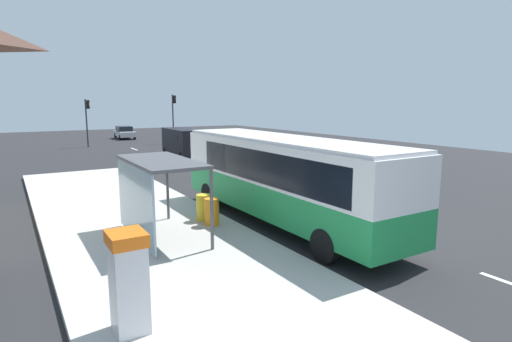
# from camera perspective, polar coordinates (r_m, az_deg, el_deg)

# --- Properties ---
(ground_plane) EXTENTS (56.00, 92.00, 0.04)m
(ground_plane) POSITION_cam_1_polar(r_m,az_deg,el_deg) (27.08, -8.64, -0.15)
(ground_plane) COLOR #262628
(sidewalk_platform) EXTENTS (6.20, 30.00, 0.18)m
(sidewalk_platform) POSITION_cam_1_polar(r_m,az_deg,el_deg) (13.94, -13.95, -9.11)
(sidewalk_platform) COLOR beige
(sidewalk_platform) RESTS_ON ground
(lane_stripe_seg_1) EXTENTS (0.16, 2.20, 0.01)m
(lane_stripe_seg_1) POSITION_cam_1_polar(r_m,az_deg,el_deg) (14.93, 15.40, -8.26)
(lane_stripe_seg_1) COLOR silver
(lane_stripe_seg_1) RESTS_ON ground
(lane_stripe_seg_2) EXTENTS (0.16, 2.20, 0.01)m
(lane_stripe_seg_2) POSITION_cam_1_polar(r_m,az_deg,el_deg) (18.56, 4.12, -4.44)
(lane_stripe_seg_2) COLOR silver
(lane_stripe_seg_2) RESTS_ON ground
(lane_stripe_seg_3) EXTENTS (0.16, 2.20, 0.01)m
(lane_stripe_seg_3) POSITION_cam_1_polar(r_m,az_deg,el_deg) (22.72, -3.18, -1.84)
(lane_stripe_seg_3) COLOR silver
(lane_stripe_seg_3) RESTS_ON ground
(lane_stripe_seg_4) EXTENTS (0.16, 2.20, 0.01)m
(lane_stripe_seg_4) POSITION_cam_1_polar(r_m,az_deg,el_deg) (27.17, -8.15, -0.05)
(lane_stripe_seg_4) COLOR silver
(lane_stripe_seg_4) RESTS_ON ground
(lane_stripe_seg_5) EXTENTS (0.16, 2.20, 0.01)m
(lane_stripe_seg_5) POSITION_cam_1_polar(r_m,az_deg,el_deg) (31.78, -11.71, 1.23)
(lane_stripe_seg_5) COLOR silver
(lane_stripe_seg_5) RESTS_ON ground
(lane_stripe_seg_6) EXTENTS (0.16, 2.20, 0.01)m
(lane_stripe_seg_6) POSITION_cam_1_polar(r_m,az_deg,el_deg) (36.49, -14.35, 2.18)
(lane_stripe_seg_6) COLOR silver
(lane_stripe_seg_6) RESTS_ON ground
(lane_stripe_seg_7) EXTENTS (0.16, 2.20, 0.01)m
(lane_stripe_seg_7) POSITION_cam_1_polar(r_m,az_deg,el_deg) (41.27, -16.39, 2.91)
(lane_stripe_seg_7) COLOR silver
(lane_stripe_seg_7) RESTS_ON ground
(bus) EXTENTS (2.59, 11.02, 3.21)m
(bus) POSITION_cam_1_polar(r_m,az_deg,el_deg) (15.10, 3.55, -0.55)
(bus) COLOR #1E8C47
(bus) RESTS_ON ground
(white_van) EXTENTS (2.14, 5.25, 2.30)m
(white_van) POSITION_cam_1_polar(r_m,az_deg,el_deg) (34.31, -9.92, 4.14)
(white_van) COLOR black
(white_van) RESTS_ON ground
(sedan_near) EXTENTS (1.97, 4.46, 1.52)m
(sedan_near) POSITION_cam_1_polar(r_m,az_deg,el_deg) (53.14, -17.61, 5.10)
(sedan_near) COLOR #B7B7BC
(sedan_near) RESTS_ON ground
(ticket_machine) EXTENTS (0.66, 0.76, 1.94)m
(ticket_machine) POSITION_cam_1_polar(r_m,az_deg,el_deg) (8.35, -17.08, -14.24)
(ticket_machine) COLOR silver
(ticket_machine) RESTS_ON sidewalk_platform
(recycling_bin_orange) EXTENTS (0.52, 0.52, 0.95)m
(recycling_bin_orange) POSITION_cam_1_polar(r_m,az_deg,el_deg) (14.74, -6.10, -5.56)
(recycling_bin_orange) COLOR orange
(recycling_bin_orange) RESTS_ON sidewalk_platform
(recycling_bin_yellow) EXTENTS (0.52, 0.52, 0.95)m
(recycling_bin_yellow) POSITION_cam_1_polar(r_m,az_deg,el_deg) (15.36, -7.22, -4.97)
(recycling_bin_yellow) COLOR yellow
(recycling_bin_yellow) RESTS_ON sidewalk_platform
(traffic_light_near_side) EXTENTS (0.49, 0.28, 5.21)m
(traffic_light_near_side) POSITION_cam_1_polar(r_m,az_deg,el_deg) (45.71, -11.24, 8.05)
(traffic_light_near_side) COLOR #2D2D2D
(traffic_light_near_side) RESTS_ON ground
(traffic_light_far_side) EXTENTS (0.49, 0.28, 4.70)m
(traffic_light_far_side) POSITION_cam_1_polar(r_m,az_deg,el_deg) (44.31, -22.16, 7.09)
(traffic_light_far_side) COLOR #2D2D2D
(traffic_light_far_side) RESTS_ON ground
(bus_shelter) EXTENTS (1.80, 4.00, 2.50)m
(bus_shelter) POSITION_cam_1_polar(r_m,az_deg,el_deg) (13.32, -14.18, -1.07)
(bus_shelter) COLOR #4C4C51
(bus_shelter) RESTS_ON sidewalk_platform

